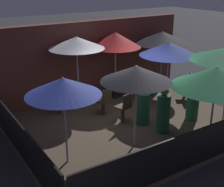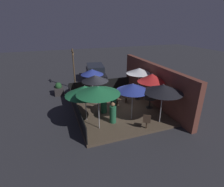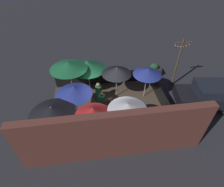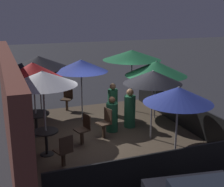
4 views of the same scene
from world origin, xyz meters
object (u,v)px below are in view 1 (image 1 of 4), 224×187
Objects in this scene: patio_umbrella_1 at (77,43)px; patron_0 at (193,102)px; patio_chair_2 at (124,106)px; patron_2 at (143,107)px; patio_umbrella_4 at (217,77)px; patio_chair_0 at (105,100)px; patio_umbrella_5 at (136,74)px; patron_1 at (163,112)px; dining_table_0 at (115,81)px; patio_umbrella_6 at (169,49)px; patio_umbrella_3 at (163,38)px; patio_chair_1 at (187,84)px; dining_table_1 at (78,90)px; patio_umbrella_7 at (63,87)px; patio_umbrella_0 at (115,40)px; patio_chair_3 at (58,101)px.

patio_umbrella_1 reaches higher than patron_0.
patron_2 is at bearing -148.94° from patio_chair_2.
patio_umbrella_4 is 1.79× the size of patron_0.
patio_umbrella_4 reaches higher than patio_chair_0.
patio_umbrella_5 reaches higher than patio_umbrella_4.
patio_umbrella_5 is at bearing 118.30° from patron_1.
patio_chair_0 is 0.73× the size of patron_0.
patio_umbrella_1 is at bearing -177.46° from dining_table_0.
patio_chair_2 is (0.24, -0.78, 0.02)m from patio_chair_0.
dining_table_0 is (-0.90, 1.80, -1.45)m from patio_umbrella_6.
patron_2 reaches higher than patio_chair_0.
patio_umbrella_6 is 1.64× the size of patron_1.
patio_umbrella_3 reaches higher than patio_chair_1.
patio_umbrella_4 is 3.16× the size of dining_table_1.
patron_0 is at bearing -66.60° from patron_1.
patron_0 is 1.06× the size of patron_2.
patio_chair_0 is 0.98× the size of patio_chair_2.
patio_umbrella_1 is 4.40m from patio_chair_1.
patio_umbrella_6 is 2.45m from patio_chair_2.
patio_umbrella_3 is 2.43m from dining_table_0.
patron_0 is at bearing 1.09° from patio_umbrella_7.
patio_chair_0 is at bearing 18.89° from patron_0.
patio_umbrella_3 reaches higher than patio_umbrella_7.
patio_umbrella_4 is 2.09m from patron_0.
patio_umbrella_7 is at bearing -153.21° from patio_umbrella_3.
patio_umbrella_3 is 3.23× the size of dining_table_1.
patio_chair_2 is at bearing 115.08° from patio_umbrella_4.
patio_umbrella_6 is (2.51, 1.56, 0.03)m from patio_umbrella_5.
patio_umbrella_1 is 2.11m from patio_chair_0.
patio_umbrella_0 is 3.14m from patio_chair_1.
patio_umbrella_0 is at bearing -10.60° from patio_chair_3.
patio_umbrella_0 reaches higher than patron_1.
patron_2 is at bearing -140.43° from patio_umbrella_3.
patio_umbrella_1 reaches higher than patio_chair_2.
patio_umbrella_0 reaches higher than patio_umbrella_5.
patio_chair_2 is at bearing 43.67° from patio_chair_1.
patio_umbrella_4 is at bearing -20.21° from patio_umbrella_7.
dining_table_1 is at bearing 89.53° from patio_umbrella_5.
patio_umbrella_3 is at bearing -51.57° from patron_0.
patio_umbrella_4 is at bearing -88.61° from dining_table_0.
patio_chair_0 is 0.81m from patio_chair_2.
patio_umbrella_0 is 2.41m from patio_chair_0.
patron_1 is (-0.53, 1.26, -1.28)m from patio_umbrella_4.
patio_chair_3 is (-3.38, 1.41, -1.55)m from patio_umbrella_6.
patio_umbrella_0 reaches higher than patio_chair_3.
patio_umbrella_1 is at bearing 145.09° from patio_umbrella_6.
patio_umbrella_7 reaches higher than patio_chair_1.
patron_1 is (-1.33, -1.34, -1.42)m from patio_umbrella_6.
dining_table_1 is at bearing -177.46° from dining_table_0.
dining_table_0 is at bearing 64.50° from patio_umbrella_5.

